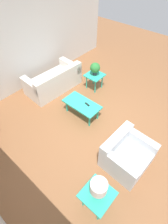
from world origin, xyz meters
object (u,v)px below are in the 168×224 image
at_px(potted_plant, 95,68).
at_px(table_lamp, 99,188).
at_px(side_table_plant, 95,77).
at_px(coffee_table, 82,105).
at_px(armchair, 126,155).
at_px(sofa, 54,81).
at_px(side_table_lamp, 97,196).

height_order(potted_plant, table_lamp, table_lamp).
bearing_deg(side_table_plant, table_lamp, 129.55).
xyz_separation_m(potted_plant, table_lamp, (-2.34, 2.83, 0.04)).
relative_size(coffee_table, side_table_plant, 1.94).
xyz_separation_m(armchair, side_table_plant, (2.26, -1.69, 0.15)).
bearing_deg(table_lamp, armchair, -86.12).
xyz_separation_m(coffee_table, side_table_plant, (0.53, -1.21, 0.06)).
relative_size(sofa, side_table_lamp, 3.36).
xyz_separation_m(side_table_plant, table_lamp, (-2.34, 2.83, 0.36)).
bearing_deg(sofa, coffee_table, 81.17).
distance_m(side_table_lamp, potted_plant, 3.68).
distance_m(sofa, table_lamp, 3.85).
bearing_deg(potted_plant, side_table_plant, 0.00).
distance_m(side_table_lamp, table_lamp, 0.36).
bearing_deg(side_table_plant, side_table_lamp, 129.55).
xyz_separation_m(sofa, armchair, (-3.23, 0.78, 0.00)).
distance_m(armchair, side_table_lamp, 1.15).
bearing_deg(side_table_plant, potted_plant, 180.00).
xyz_separation_m(coffee_table, side_table_lamp, (-1.81, 1.62, 0.06)).
distance_m(potted_plant, table_lamp, 3.67).
height_order(side_table_plant, potted_plant, potted_plant).
relative_size(side_table_plant, side_table_lamp, 1.00).
bearing_deg(sofa, potted_plant, 135.95).
bearing_deg(side_table_lamp, potted_plant, -50.45).
relative_size(armchair, coffee_table, 0.96).
bearing_deg(table_lamp, side_table_lamp, -90.00).
bearing_deg(coffee_table, sofa, -11.42).
xyz_separation_m(sofa, side_table_plant, (-0.97, -0.91, 0.15)).
height_order(sofa, coffee_table, sofa).
bearing_deg(sofa, armchair, 79.03).
height_order(sofa, side_table_plant, sofa).
height_order(side_table_lamp, potted_plant, potted_plant).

